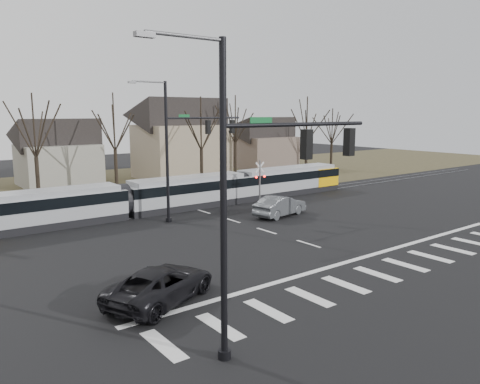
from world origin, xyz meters
TOP-DOWN VIEW (x-y plane):
  - ground at (0.00, 0.00)m, footprint 140.00×140.00m
  - grass_verge at (0.00, 32.00)m, footprint 140.00×28.00m
  - crosswalk at (0.00, -4.00)m, footprint 27.00×2.60m
  - stop_line at (0.00, -1.80)m, footprint 28.00×0.35m
  - lane_dashes at (0.00, 16.00)m, footprint 0.18×30.00m
  - rail_pair at (0.00, 15.80)m, footprint 90.00×1.52m
  - tram at (-0.35, 16.00)m, footprint 35.32×2.62m
  - sedan at (3.91, 8.98)m, footprint 3.67×5.58m
  - suv at (-11.42, -0.49)m, footprint 6.71×7.41m
  - signal_pole_near_left at (-10.41, -6.00)m, footprint 9.28×0.44m
  - signal_pole_far at (-2.41, 12.50)m, footprint 9.28×0.44m
  - rail_crossing_signal at (5.00, 12.79)m, footprint 1.08×0.36m
  - tree_row at (2.00, 26.00)m, footprint 59.20×7.20m
  - house_b at (-5.00, 36.00)m, footprint 8.64×7.56m
  - house_c at (9.00, 33.00)m, footprint 10.80×8.64m
  - house_d at (24.00, 35.00)m, footprint 8.64×7.56m

SIDE VIEW (x-z plane):
  - ground at x=0.00m, z-range 0.00..0.00m
  - grass_verge at x=0.00m, z-range 0.00..0.01m
  - crosswalk at x=0.00m, z-range 0.00..0.01m
  - stop_line at x=0.00m, z-range 0.00..0.01m
  - lane_dashes at x=0.00m, z-range 0.00..0.01m
  - rail_pair at x=0.00m, z-range 0.00..0.06m
  - suv at x=-11.42m, z-range 0.00..1.52m
  - sedan at x=3.91m, z-range 0.00..1.61m
  - tram at x=-0.35m, z-range 0.12..2.80m
  - rail_crossing_signal at x=5.00m, z-range -0.11..3.89m
  - house_b at x=-5.00m, z-range 0.14..7.79m
  - house_d at x=24.00m, z-range 0.14..7.79m
  - tree_row at x=2.00m, z-range 0.00..10.00m
  - house_c at x=9.00m, z-range 0.18..10.28m
  - signal_pole_near_left at x=-10.41m, z-range 0.60..10.80m
  - signal_pole_far at x=-2.41m, z-range 0.60..10.80m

